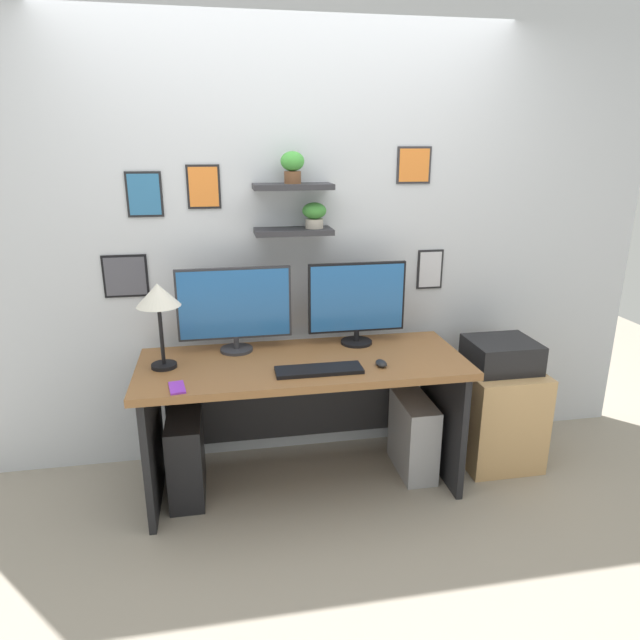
# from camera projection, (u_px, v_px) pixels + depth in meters

# --- Properties ---
(ground_plane) EXTENTS (8.00, 8.00, 0.00)m
(ground_plane) POSITION_uv_depth(u_px,v_px,m) (304.00, 483.00, 3.18)
(ground_plane) COLOR gray
(back_wall_assembly) EXTENTS (4.40, 0.24, 2.70)m
(back_wall_assembly) POSITION_uv_depth(u_px,v_px,m) (291.00, 234.00, 3.19)
(back_wall_assembly) COLOR silver
(back_wall_assembly) RESTS_ON ground
(desk) EXTENTS (1.73, 0.68, 0.75)m
(desk) POSITION_uv_depth(u_px,v_px,m) (302.00, 391.00, 3.07)
(desk) COLOR brown
(desk) RESTS_ON ground
(monitor_left) EXTENTS (0.62, 0.18, 0.47)m
(monitor_left) POSITION_uv_depth(u_px,v_px,m) (235.00, 307.00, 3.03)
(monitor_left) COLOR #2D2D33
(monitor_left) RESTS_ON desk
(monitor_right) EXTENTS (0.56, 0.18, 0.47)m
(monitor_right) POSITION_uv_depth(u_px,v_px,m) (357.00, 301.00, 3.14)
(monitor_right) COLOR black
(monitor_right) RESTS_ON desk
(keyboard) EXTENTS (0.44, 0.14, 0.02)m
(keyboard) POSITION_uv_depth(u_px,v_px,m) (319.00, 370.00, 2.80)
(keyboard) COLOR black
(keyboard) RESTS_ON desk
(computer_mouse) EXTENTS (0.06, 0.09, 0.03)m
(computer_mouse) POSITION_uv_depth(u_px,v_px,m) (381.00, 363.00, 2.88)
(computer_mouse) COLOR black
(computer_mouse) RESTS_ON desk
(desk_lamp) EXTENTS (0.22, 0.22, 0.44)m
(desk_lamp) POSITION_uv_depth(u_px,v_px,m) (158.00, 300.00, 2.75)
(desk_lamp) COLOR black
(desk_lamp) RESTS_ON desk
(cell_phone) EXTENTS (0.09, 0.15, 0.01)m
(cell_phone) POSITION_uv_depth(u_px,v_px,m) (177.00, 388.00, 2.61)
(cell_phone) COLOR purple
(cell_phone) RESTS_ON desk
(drawer_cabinet) EXTENTS (0.44, 0.50, 0.59)m
(drawer_cabinet) POSITION_uv_depth(u_px,v_px,m) (495.00, 413.00, 3.36)
(drawer_cabinet) COLOR tan
(drawer_cabinet) RESTS_ON ground
(printer) EXTENTS (0.38, 0.34, 0.17)m
(printer) POSITION_uv_depth(u_px,v_px,m) (501.00, 354.00, 3.25)
(printer) COLOR black
(printer) RESTS_ON drawer_cabinet
(computer_tower_left) EXTENTS (0.18, 0.40, 0.47)m
(computer_tower_left) POSITION_uv_depth(u_px,v_px,m) (186.00, 456.00, 3.01)
(computer_tower_left) COLOR black
(computer_tower_left) RESTS_ON ground
(computer_tower_right) EXTENTS (0.18, 0.40, 0.45)m
(computer_tower_right) POSITION_uv_depth(u_px,v_px,m) (413.00, 435.00, 3.25)
(computer_tower_right) COLOR #99999E
(computer_tower_right) RESTS_ON ground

